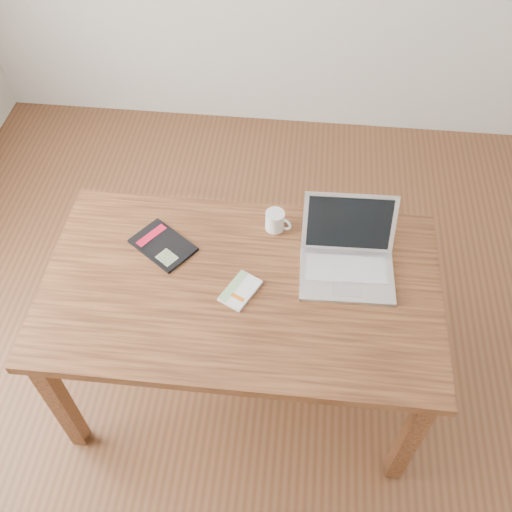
# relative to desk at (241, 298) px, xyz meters

# --- Properties ---
(room) EXTENTS (4.04, 4.04, 2.70)m
(room) POSITION_rel_desk_xyz_m (0.07, -0.04, 0.69)
(room) COLOR brown
(room) RESTS_ON ground
(desk) EXTENTS (1.48, 0.85, 0.75)m
(desk) POSITION_rel_desk_xyz_m (0.00, 0.00, 0.00)
(desk) COLOR #5B331B
(desk) RESTS_ON ground
(white_guidebook) EXTENTS (0.16, 0.18, 0.01)m
(white_guidebook) POSITION_rel_desk_xyz_m (0.00, -0.03, 0.10)
(white_guidebook) COLOR beige
(white_guidebook) RESTS_ON desk
(black_guidebook) EXTENTS (0.28, 0.27, 0.01)m
(black_guidebook) POSITION_rel_desk_xyz_m (-0.32, 0.15, 0.10)
(black_guidebook) COLOR black
(black_guidebook) RESTS_ON desk
(laptop) EXTENTS (0.36, 0.34, 0.23)m
(laptop) POSITION_rel_desk_xyz_m (0.39, 0.13, 0.14)
(laptop) COLOR silver
(laptop) RESTS_ON desk
(coffee_mug) EXTENTS (0.11, 0.08, 0.08)m
(coffee_mug) POSITION_rel_desk_xyz_m (0.10, 0.29, 0.13)
(coffee_mug) COLOR white
(coffee_mug) RESTS_ON desk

